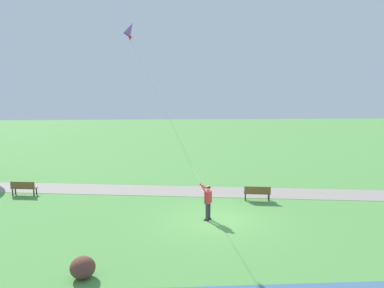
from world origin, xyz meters
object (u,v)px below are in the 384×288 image
Objects in this scene: person_kite_flyer at (208,199)px; lakeside_shrub at (83,268)px; park_bench_near_walkway at (257,192)px; park_bench_far_walkway at (24,187)px; flying_kite at (133,33)px.

person_kite_flyer is 7.30m from lakeside_shrub.
park_bench_near_walkway is (2.96, -3.16, -0.54)m from person_kite_flyer.
person_kite_flyer reaches higher than lakeside_shrub.
person_kite_flyer is at bearing -114.49° from park_bench_far_walkway.
park_bench_near_walkway is (0.56, -6.84, -8.74)m from flying_kite.
flying_kite is (2.40, 3.68, 8.20)m from person_kite_flyer.
park_bench_near_walkway and park_bench_far_walkway have the same top height.
lakeside_shrub is at bearing -150.30° from park_bench_far_walkway.
park_bench_near_walkway is 11.59m from lakeside_shrub.
flying_kite reaches higher than lakeside_shrub.
person_kite_flyer is 9.31m from flying_kite.
park_bench_far_walkway reaches higher than lakeside_shrub.
park_bench_near_walkway is 1.00× the size of park_bench_far_walkway.
park_bench_near_walkway is at bearing -46.83° from person_kite_flyer.
park_bench_far_walkway is (4.88, 10.71, -0.54)m from person_kite_flyer.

